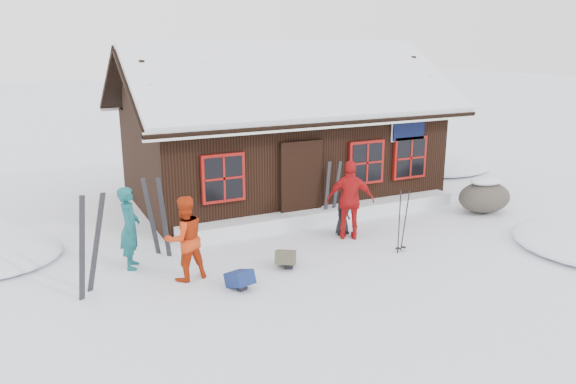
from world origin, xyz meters
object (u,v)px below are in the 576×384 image
skier_orange_right (350,200)px  backpack_blue (240,282)px  boulder (484,196)px  backpack_olive (286,261)px  skier_teal (130,228)px  skier_orange_left (185,238)px  ski_pair_left (89,246)px  ski_poles (402,222)px  skier_crouched (343,214)px

skier_orange_right → backpack_blue: skier_orange_right is taller
skier_orange_right → boulder: bearing=-148.3°
backpack_blue → backpack_olive: bearing=10.2°
backpack_olive → backpack_blue: bearing=-123.2°
skier_teal → skier_orange_left: bearing=-126.1°
skier_orange_right → ski_pair_left: 5.70m
ski_poles → backpack_blue: bearing=-176.3°
skier_orange_right → ski_poles: skier_orange_right is taller
boulder → skier_teal: bearing=178.4°
backpack_blue → backpack_olive: (1.19, 0.55, 0.00)m
backpack_olive → boulder: bearing=41.9°
skier_teal → ski_poles: 5.62m
skier_teal → skier_crouched: bearing=-75.8°
backpack_blue → ski_pair_left: bearing=142.6°
backpack_blue → skier_crouched: bearing=13.8°
boulder → backpack_olive: boulder is taller
skier_orange_left → ski_pair_left: size_ratio=0.88×
boulder → backpack_olive: (-6.34, -1.09, -0.30)m
ski_pair_left → skier_teal: bearing=12.9°
ski_pair_left → skier_crouched: bearing=-24.8°
skier_orange_right → ski_pair_left: skier_orange_right is taller
skier_orange_right → ski_poles: size_ratio=1.31×
skier_teal → backpack_blue: size_ratio=3.42×
skier_orange_left → ski_poles: size_ratio=1.18×
boulder → ski_pair_left: (-9.97, -0.60, 0.45)m
skier_teal → skier_orange_left: (0.81, -1.04, -0.01)m
boulder → ski_poles: bearing=-159.5°
skier_orange_left → skier_orange_right: size_ratio=0.90×
ski_poles → ski_pair_left: bearing=172.8°
skier_crouched → backpack_olive: skier_crouched is taller
skier_crouched → backpack_olive: 2.40m
skier_orange_left → ski_poles: skier_orange_left is taller
backpack_blue → backpack_olive: 1.31m
skier_crouched → skier_orange_right: bearing=-123.3°
skier_teal → ski_poles: (5.38, -1.65, -0.18)m
ski_pair_left → backpack_blue: ski_pair_left is taller
ski_poles → backpack_blue: (-3.80, -0.24, -0.53)m
skier_orange_left → boulder: skier_orange_left is taller
ski_poles → backpack_olive: bearing=173.3°
ski_pair_left → backpack_olive: bearing=-39.6°
ski_pair_left → backpack_olive: 3.74m
ski_pair_left → ski_poles: ski_pair_left is taller
backpack_olive → ski_pair_left: bearing=-155.5°
skier_teal → skier_orange_right: size_ratio=0.91×
skier_teal → skier_crouched: skier_teal is taller
skier_orange_left → backpack_olive: size_ratio=3.25×
skier_crouched → ski_pair_left: ski_pair_left is taller
skier_orange_left → skier_crouched: size_ratio=1.64×
ski_poles → backpack_blue: 3.84m
skier_teal → boulder: size_ratio=1.13×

